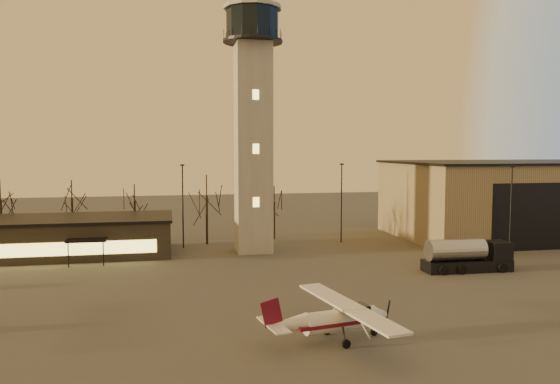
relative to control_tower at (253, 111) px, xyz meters
name	(u,v)px	position (x,y,z in m)	size (l,w,h in m)	color
ground	(326,339)	(0.00, -30.00, -16.33)	(220.00, 220.00, 0.00)	#43413E
control_tower	(253,111)	(0.00, 0.00, 0.00)	(6.80, 6.80, 32.60)	gray
hangar	(509,199)	(36.00, 3.98, -11.17)	(30.60, 20.60, 10.30)	#90835E
terminal	(57,237)	(-21.99, 1.98, -14.17)	(25.40, 12.20, 4.30)	black
light_poles	(256,205)	(0.50, 1.00, -10.92)	(58.50, 12.25, 10.14)	black
tree_row	(136,196)	(-13.70, 9.16, -10.39)	(37.20, 9.20, 8.80)	black
cessna_front	(343,323)	(0.96, -30.45, -15.23)	(9.28, 11.68, 3.21)	silver
fuel_truck	(467,258)	(18.99, -14.29, -15.06)	(8.73, 3.06, 3.21)	black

